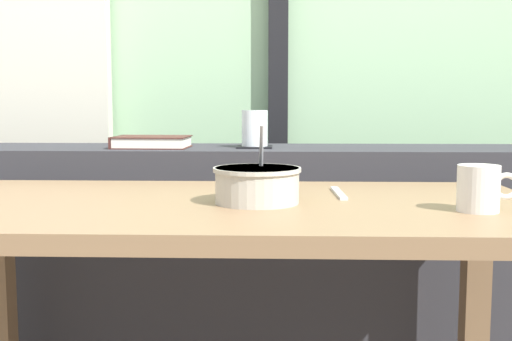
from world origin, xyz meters
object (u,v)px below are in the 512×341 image
breakfast_table (224,256)px  soup_bowl (257,186)px  closed_book (151,142)px  juice_glass (255,130)px  coaster_square (255,147)px  fork_utensil (339,193)px  ceramic_mug (480,188)px

breakfast_table → soup_bowl: size_ratio=7.39×
closed_book → soup_bowl: soup_bowl is taller
juice_glass → coaster_square: bearing=0.0°
closed_book → fork_utensil: bearing=-41.8°
ceramic_mug → coaster_square: bearing=123.6°
breakfast_table → ceramic_mug: (0.48, -0.10, 0.15)m
closed_book → soup_bowl: size_ratio=1.25×
coaster_square → soup_bowl: 0.58m
breakfast_table → juice_glass: 0.60m
breakfast_table → fork_utensil: (0.24, 0.11, 0.11)m
juice_glass → closed_book: juice_glass is taller
coaster_square → juice_glass: (0.00, 0.00, 0.05)m
breakfast_table → fork_utensil: size_ratio=7.55×
breakfast_table → soup_bowl: bearing=-14.3°
juice_glass → closed_book: 0.30m
soup_bowl → ceramic_mug: soup_bowl is taller
juice_glass → ceramic_mug: bearing=-56.4°
soup_bowl → fork_utensil: (0.17, 0.12, -0.03)m
coaster_square → closed_book: closed_book is taller
fork_utensil → ceramic_mug: bearing=-42.7°
coaster_square → ceramic_mug: bearing=-56.4°
closed_book → ceramic_mug: bearing=-41.5°
fork_utensil → ceramic_mug: 0.31m
breakfast_table → fork_utensil: fork_utensil is taller
juice_glass → fork_utensil: 0.51m
breakfast_table → fork_utensil: bearing=23.7°
juice_glass → closed_book: bearing=-178.5°
breakfast_table → ceramic_mug: ceramic_mug is taller
juice_glass → breakfast_table: bearing=-94.1°
fork_utensil → ceramic_mug: size_ratio=1.50×
coaster_square → soup_bowl: bearing=-87.3°
coaster_square → soup_bowl: size_ratio=0.58×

